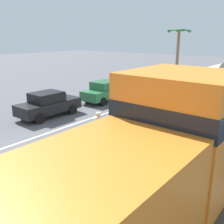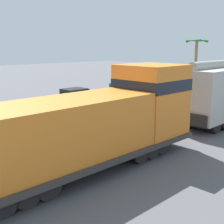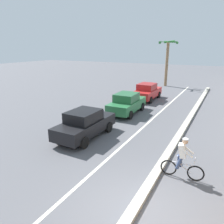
{
  "view_description": "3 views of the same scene",
  "coord_description": "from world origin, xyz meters",
  "px_view_note": "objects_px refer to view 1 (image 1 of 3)",
  "views": [
    {
      "loc": [
        8.73,
        -5.94,
        5.11
      ],
      "look_at": [
        0.66,
        3.92,
        1.36
      ],
      "focal_mm": 42.0,
      "sensor_mm": 36.0,
      "label": 1
    },
    {
      "loc": [
        15.39,
        -11.54,
        5.14
      ],
      "look_at": [
        4.14,
        -0.48,
        1.73
      ],
      "focal_mm": 50.0,
      "sensor_mm": 36.0,
      "label": 2
    },
    {
      "loc": [
        2.12,
        -5.59,
        5.1
      ],
      "look_at": [
        -4.08,
        6.01,
        1.13
      ],
      "focal_mm": 35.0,
      "sensor_mm": 36.0,
      "label": 3
    }
  ],
  "objects_px": {
    "parked_car_green": "(105,91)",
    "parked_car_red": "(140,82)",
    "palm_tree_near": "(178,43)",
    "parked_car_black": "(48,104)",
    "cyclist": "(98,131)",
    "locomotive": "(93,223)"
  },
  "relations": [
    {
      "from": "parked_car_green",
      "to": "parked_car_red",
      "type": "relative_size",
      "value": 1.0
    },
    {
      "from": "parked_car_green",
      "to": "palm_tree_near",
      "type": "bearing_deg",
      "value": 92.41
    },
    {
      "from": "parked_car_black",
      "to": "palm_tree_near",
      "type": "relative_size",
      "value": 0.72
    },
    {
      "from": "cyclist",
      "to": "palm_tree_near",
      "type": "xyz_separation_m",
      "value": [
        -6.19,
        20.88,
        3.41
      ]
    },
    {
      "from": "parked_car_red",
      "to": "palm_tree_near",
      "type": "distance_m",
      "value": 9.32
    },
    {
      "from": "locomotive",
      "to": "parked_car_green",
      "type": "relative_size",
      "value": 2.74
    },
    {
      "from": "parked_car_black",
      "to": "parked_car_red",
      "type": "bearing_deg",
      "value": 89.88
    },
    {
      "from": "parked_car_green",
      "to": "palm_tree_near",
      "type": "height_order",
      "value": "palm_tree_near"
    },
    {
      "from": "cyclist",
      "to": "locomotive",
      "type": "bearing_deg",
      "value": -48.31
    },
    {
      "from": "parked_car_green",
      "to": "parked_car_red",
      "type": "xyz_separation_m",
      "value": [
        -0.14,
        5.14,
        0.0
      ]
    },
    {
      "from": "parked_car_black",
      "to": "cyclist",
      "type": "bearing_deg",
      "value": -15.56
    },
    {
      "from": "locomotive",
      "to": "palm_tree_near",
      "type": "height_order",
      "value": "palm_tree_near"
    },
    {
      "from": "parked_car_red",
      "to": "palm_tree_near",
      "type": "height_order",
      "value": "palm_tree_near"
    },
    {
      "from": "parked_car_black",
      "to": "parked_car_red",
      "type": "height_order",
      "value": "same"
    },
    {
      "from": "parked_car_green",
      "to": "palm_tree_near",
      "type": "xyz_separation_m",
      "value": [
        -0.58,
        13.8,
        3.41
      ]
    },
    {
      "from": "locomotive",
      "to": "parked_car_black",
      "type": "xyz_separation_m",
      "value": [
        -10.73,
        7.17,
        -0.98
      ]
    },
    {
      "from": "locomotive",
      "to": "parked_car_black",
      "type": "relative_size",
      "value": 2.75
    },
    {
      "from": "locomotive",
      "to": "parked_car_green",
      "type": "distance_m",
      "value": 16.5
    },
    {
      "from": "parked_car_black",
      "to": "parked_car_green",
      "type": "xyz_separation_m",
      "value": [
        0.17,
        5.47,
        0.0
      ]
    },
    {
      "from": "locomotive",
      "to": "cyclist",
      "type": "bearing_deg",
      "value": 131.69
    },
    {
      "from": "palm_tree_near",
      "to": "parked_car_black",
      "type": "bearing_deg",
      "value": -88.77
    },
    {
      "from": "locomotive",
      "to": "parked_car_black",
      "type": "distance_m",
      "value": 12.94
    }
  ]
}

